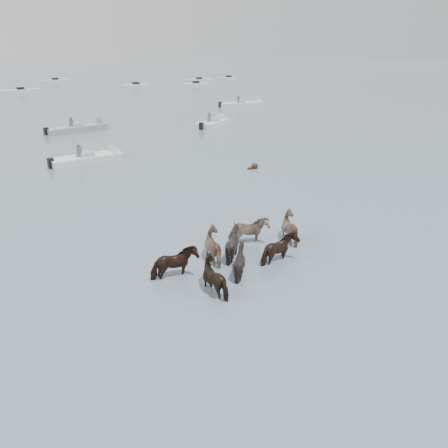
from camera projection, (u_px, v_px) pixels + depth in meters
ground at (312, 276)px, 14.94m from camera, size 400.00×400.00×0.00m
pony_herd at (240, 250)px, 15.86m from camera, size 6.86×3.76×1.39m
swimming_pony at (254, 167)px, 27.77m from camera, size 0.72×0.44×0.44m
motorboat_b at (97, 158)px, 29.46m from camera, size 5.25×1.88×1.92m
motorboat_c at (85, 128)px, 39.98m from camera, size 6.11×2.35×1.92m
motorboat_d at (217, 122)px, 42.61m from camera, size 5.01×3.72×1.92m
motorboat_e at (247, 104)px, 55.58m from camera, size 6.24×2.89×1.92m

